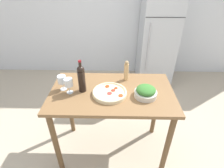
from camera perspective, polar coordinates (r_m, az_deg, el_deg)
name	(u,v)px	position (r m, az deg, el deg)	size (l,w,h in m)	color
ground_plane	(112,148)	(2.40, -0.02, -20.27)	(14.00, 14.00, 0.00)	#BCAD93
wall_back	(114,9)	(3.59, 0.79, 23.16)	(6.40, 0.08, 2.60)	silver
refrigerator	(157,36)	(3.37, 14.55, 14.82)	(0.61, 0.74, 1.84)	#B7BCC1
prep_counter	(112,102)	(1.84, -0.03, -5.82)	(1.24, 0.72, 0.91)	brown
wine_bottle	(82,78)	(1.71, -9.92, 2.02)	(0.07, 0.07, 0.33)	black
wine_glass_near	(69,83)	(1.72, -14.00, 0.31)	(0.08, 0.08, 0.16)	silver
wine_glass_far	(62,80)	(1.79, -16.06, 1.32)	(0.08, 0.08, 0.16)	silver
pepper_mill	(126,71)	(1.89, 4.70, 4.31)	(0.05, 0.05, 0.23)	tan
salad_bowl	(146,92)	(1.69, 10.95, -2.53)	(0.22, 0.22, 0.11)	silver
homemade_pizza	(110,93)	(1.70, -0.78, -2.81)	(0.33, 0.33, 0.04)	beige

